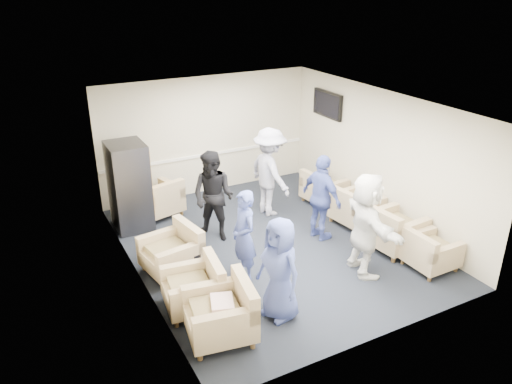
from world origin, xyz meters
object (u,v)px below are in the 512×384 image
armchair_right_far (322,190)px  person_mid_left (244,236)px  person_front_left (280,269)px  armchair_right_midfar (354,209)px  armchair_right_near (429,253)px  person_front_right (366,224)px  vending_machine (130,186)px  person_back_left (213,197)px  armchair_left_near (224,314)px  armchair_left_far (174,253)px  person_back_right (270,172)px  armchair_right_midnear (392,231)px  person_mid_right (322,198)px  armchair_left_mid (197,289)px  armchair_corner (159,200)px

armchair_right_far → person_mid_left: (-2.90, -1.91, 0.47)m
person_front_left → person_mid_left: 1.14m
armchair_right_midfar → armchair_right_near: bearing=175.1°
person_front_right → vending_machine: bearing=54.1°
person_mid_left → person_back_left: 1.53m
person_front_left → vending_machine: bearing=-176.6°
armchair_left_near → armchair_left_far: armchair_left_near is taller
person_front_left → person_back_right: 3.53m
armchair_right_midfar → person_mid_left: bearing=97.5°
armchair_right_midnear → person_mid_left: bearing=76.8°
armchair_right_near → person_back_right: size_ratio=0.42×
armchair_left_far → vending_machine: vending_machine is taller
armchair_left_far → person_mid_right: person_mid_right is taller
person_front_left → armchair_left_mid: bearing=-139.2°
armchair_left_far → person_front_right: size_ratio=0.55×
vending_machine → person_front_left: vending_machine is taller
armchair_right_midnear → person_back_left: person_back_left is taller
vending_machine → person_front_right: bearing=-49.2°
armchair_right_near → person_mid_left: person_mid_left is taller
armchair_right_midnear → armchair_corner: (-3.36, 3.37, -0.02)m
armchair_corner → vending_machine: (-0.63, -0.23, 0.54)m
person_mid_left → person_back_left: person_back_left is taller
person_mid_right → person_front_right: bearing=170.7°
armchair_right_midfar → person_front_left: (-2.87, -1.89, 0.46)m
armchair_left_far → person_mid_left: 1.30m
armchair_left_near → person_back_right: person_back_right is taller
armchair_left_near → armchair_right_midfar: bearing=126.6°
person_back_right → armchair_left_mid: bearing=128.0°
armchair_left_near → person_mid_left: bearing=151.9°
vending_machine → armchair_left_mid: bearing=-87.5°
vending_machine → person_front_right: (3.03, -3.51, 0.02)m
armchair_right_near → person_mid_left: size_ratio=0.49×
armchair_right_near → armchair_right_midnear: size_ratio=0.79×
armchair_right_near → person_front_left: bearing=87.9°
armchair_left_near → armchair_right_midfar: size_ratio=1.10×
armchair_right_near → person_back_right: person_back_right is taller
armchair_right_near → person_back_left: person_back_left is taller
vending_machine → armchair_right_midfar: bearing=-26.5°
armchair_right_midfar → vending_machine: 4.52m
armchair_corner → person_mid_left: bearing=85.8°
person_back_right → person_front_right: person_back_right is taller
armchair_left_mid → armchair_corner: bearing=179.1°
armchair_right_far → person_back_left: size_ratio=0.50×
person_mid_left → armchair_right_midfar: bearing=104.8°
armchair_left_mid → armchair_right_midfar: armchair_right_midfar is taller
armchair_left_near → armchair_left_mid: bearing=-163.7°
armchair_right_midfar → person_back_right: 1.88m
person_front_left → person_mid_left: size_ratio=1.01×
armchair_right_near → person_front_left: 2.98m
armchair_right_midfar → person_front_left: 3.46m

